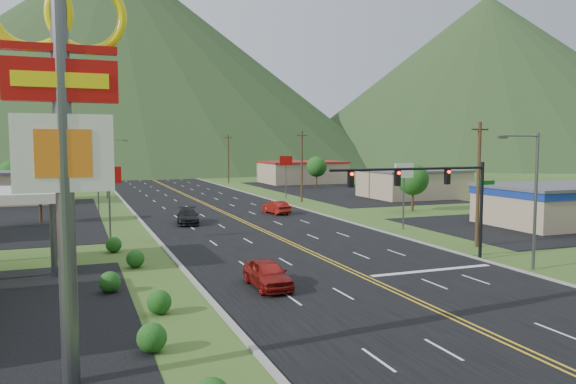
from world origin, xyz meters
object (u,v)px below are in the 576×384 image
object	(u,v)px
car_dark_mid	(188,217)
car_red_far	(276,208)
streetlight_west	(109,164)
traffic_signal	(435,187)
pylon_sign	(62,114)
car_red_near	(268,274)
streetlight_east	(532,192)

from	to	relation	value
car_dark_mid	car_red_far	xyz separation A→B (m)	(11.29, 4.54, -0.02)
streetlight_west	traffic_signal	bearing A→B (deg)	-72.03
pylon_sign	streetlight_west	world-z (taller)	pylon_sign
traffic_signal	streetlight_west	distance (m)	58.88
car_red_near	car_dark_mid	world-z (taller)	car_red_near
pylon_sign	car_red_near	size ratio (longest dim) A/B	2.96
traffic_signal	streetlight_east	world-z (taller)	streetlight_east
streetlight_east	streetlight_west	xyz separation A→B (m)	(-22.86, 60.00, 0.00)
traffic_signal	streetlight_west	bearing A→B (deg)	107.97
pylon_sign	traffic_signal	xyz separation A→B (m)	(23.48, 12.00, -3.97)
streetlight_east	car_dark_mid	size ratio (longest dim) A/B	1.70
streetlight_east	traffic_signal	bearing A→B (deg)	139.61
streetlight_west	pylon_sign	bearing A→B (deg)	-94.47
traffic_signal	streetlight_east	size ratio (longest dim) A/B	1.46
pylon_sign	streetlight_east	xyz separation A→B (m)	(28.18, 8.00, -4.12)
pylon_sign	car_red_near	bearing A→B (deg)	42.86
pylon_sign	streetlight_east	world-z (taller)	pylon_sign
traffic_signal	streetlight_east	distance (m)	6.17
traffic_signal	car_red_far	world-z (taller)	traffic_signal
car_dark_mid	car_red_far	distance (m)	12.17
pylon_sign	car_dark_mid	world-z (taller)	pylon_sign
traffic_signal	car_dark_mid	bearing A→B (deg)	116.39
pylon_sign	car_red_far	size ratio (longest dim) A/B	3.07
streetlight_east	streetlight_west	world-z (taller)	same
pylon_sign	car_red_far	world-z (taller)	pylon_sign
car_red_near	pylon_sign	bearing A→B (deg)	-137.00
traffic_signal	car_dark_mid	xyz separation A→B (m)	(-12.33, 24.86, -4.56)
traffic_signal	car_red_near	world-z (taller)	traffic_signal
car_red_near	car_red_far	size ratio (longest dim) A/B	1.04
pylon_sign	streetlight_east	size ratio (longest dim) A/B	1.56
traffic_signal	car_red_near	distance (m)	13.87
car_red_near	streetlight_east	bearing A→B (deg)	-5.69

